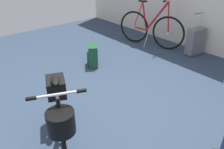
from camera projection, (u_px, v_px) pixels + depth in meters
The scene contains 5 objects.
ground_plane at pixel (105, 115), 2.84m from camera, with size 8.10×8.10×0.00m, color #2D3D51.
folding_bike_foreground at pixel (59, 111), 2.29m from camera, with size 0.97×0.59×0.74m.
display_bike_left at pixel (150, 28), 4.83m from camera, with size 1.47×0.57×1.05m.
rolling_suitcase at pixel (195, 41), 4.43m from camera, with size 0.24×0.38×0.83m.
handbag_on_floor at pixel (93, 56), 4.02m from camera, with size 0.34×0.30×0.39m.
Camera 1 is at (1.77, -1.39, 1.82)m, focal length 35.73 mm.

